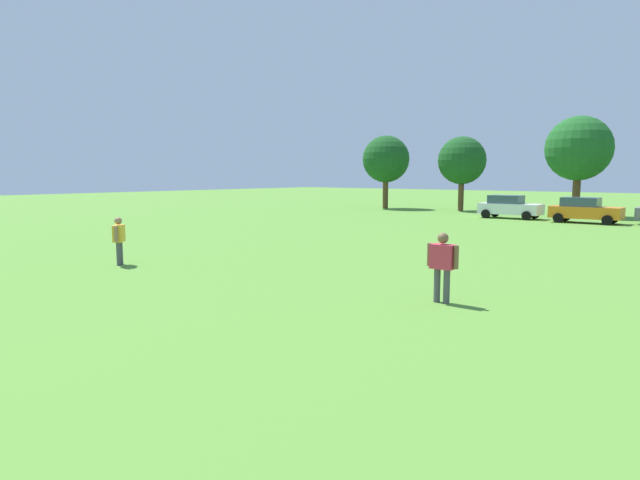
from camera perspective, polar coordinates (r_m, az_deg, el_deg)
name	(u,v)px	position (r m, az deg, el deg)	size (l,w,h in m)	color
ground_plane	(492,237)	(28.87, 17.74, 0.29)	(160.00, 160.00, 0.00)	#568C33
adult_bystander	(442,261)	(13.62, 12.79, -2.22)	(0.83, 0.32, 1.75)	#4C4C51
bystander_near_trees	(119,237)	(20.17, -20.46, 0.33)	(0.61, 0.61, 1.69)	#4C4C51
parked_car_white_0	(509,207)	(41.62, 19.34, 3.34)	(4.30, 2.02, 1.68)	white
parked_car_orange_1	(585,210)	(39.53, 26.14, 2.86)	(4.30, 2.02, 1.68)	orange
tree_far_left	(386,159)	(51.39, 6.97, 8.44)	(4.36, 4.36, 6.80)	brown
tree_left	(462,161)	(49.27, 14.75, 8.10)	(4.16, 4.16, 6.49)	brown
tree_center	(579,149)	(45.71, 25.64, 8.68)	(4.86, 4.86, 7.57)	brown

